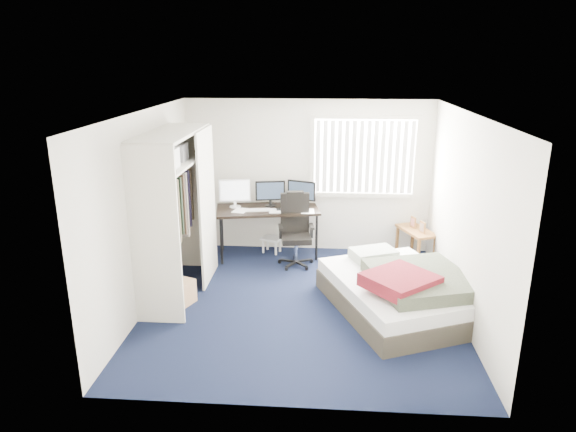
% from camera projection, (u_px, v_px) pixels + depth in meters
% --- Properties ---
extents(ground, '(4.20, 4.20, 0.00)m').
position_uv_depth(ground, '(301.00, 304.00, 6.79)').
color(ground, black).
rests_on(ground, ground).
extents(room_shell, '(4.20, 4.20, 4.20)m').
position_uv_depth(room_shell, '(302.00, 194.00, 6.34)').
color(room_shell, silver).
rests_on(room_shell, ground).
extents(window_assembly, '(1.72, 0.09, 1.32)m').
position_uv_depth(window_assembly, '(364.00, 157.00, 8.20)').
color(window_assembly, white).
rests_on(window_assembly, ground).
extents(closet, '(0.64, 1.84, 2.22)m').
position_uv_depth(closet, '(176.00, 198.00, 6.76)').
color(closet, beige).
rests_on(closet, ground).
extents(desk, '(1.73, 1.04, 1.26)m').
position_uv_depth(desk, '(268.00, 207.00, 8.26)').
color(desk, black).
rests_on(desk, ground).
extents(office_chair, '(0.61, 0.61, 1.14)m').
position_uv_depth(office_chair, '(296.00, 237.00, 8.01)').
color(office_chair, black).
rests_on(office_chair, ground).
extents(footstool, '(0.38, 0.34, 0.26)m').
position_uv_depth(footstool, '(272.00, 241.00, 8.54)').
color(footstool, white).
rests_on(footstool, ground).
extents(nightstand, '(0.61, 0.82, 0.68)m').
position_uv_depth(nightstand, '(416.00, 233.00, 8.17)').
color(nightstand, brown).
rests_on(nightstand, ground).
extents(bed, '(2.13, 2.40, 0.65)m').
position_uv_depth(bed, '(401.00, 291.00, 6.54)').
color(bed, '#393329').
rests_on(bed, ground).
extents(pine_box, '(0.51, 0.46, 0.32)m').
position_uv_depth(pine_box, '(177.00, 291.00, 6.80)').
color(pine_box, tan).
rests_on(pine_box, ground).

